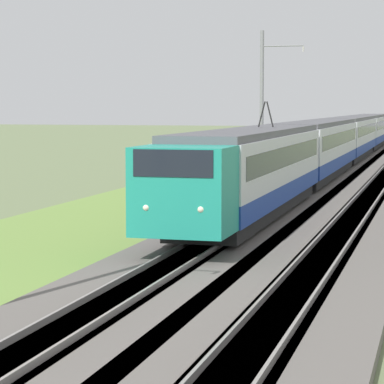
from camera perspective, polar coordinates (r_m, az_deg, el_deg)
ballast_main at (r=59.79m, az=8.43°, el=1.03°), size 240.00×4.40×0.30m
track_main at (r=59.79m, az=8.43°, el=1.04°), size 240.00×1.57×0.45m
grass_verge at (r=60.65m, az=3.42°, el=1.06°), size 240.00×9.21×0.12m
passenger_train at (r=65.39m, az=9.06°, el=3.25°), size 81.87×2.87×4.86m
catenary_mast_mid at (r=53.34m, az=4.45°, el=5.39°), size 0.22×2.56×9.02m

